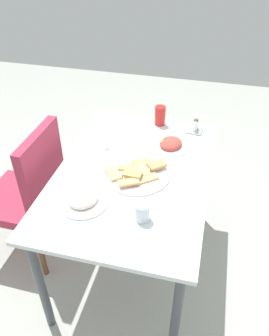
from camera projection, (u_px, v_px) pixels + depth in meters
name	position (u px, v px, depth m)	size (l,w,h in m)	color
ground_plane	(133.00, 258.00, 2.18)	(6.00, 6.00, 0.00)	#A2A69D
dining_table	(133.00, 183.00, 1.79)	(1.16, 0.78, 0.72)	white
dining_chair	(30.00, 190.00, 1.95)	(0.42, 0.43, 0.90)	#A52841
pide_platter	(137.00, 173.00, 1.71)	(0.34, 0.34, 0.05)	white
salad_plate_greens	(83.00, 200.00, 1.54)	(0.23, 0.23, 0.06)	white
salad_plate_rice	(171.00, 144.00, 1.91)	(0.21, 0.21, 0.05)	white
soda_can	(160.00, 116.00, 2.09)	(0.07, 0.07, 0.12)	red
drinking_glass	(142.00, 212.00, 1.45)	(0.07, 0.07, 0.09)	silver
paper_napkin	(112.00, 141.00, 1.97)	(0.15, 0.15, 0.00)	white
fork	(114.00, 141.00, 1.96)	(0.20, 0.01, 0.01)	silver
spoon	(109.00, 140.00, 1.97)	(0.18, 0.02, 0.01)	silver
condiment_caddy	(195.00, 128.00, 2.04)	(0.10, 0.10, 0.07)	#B2B2B7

